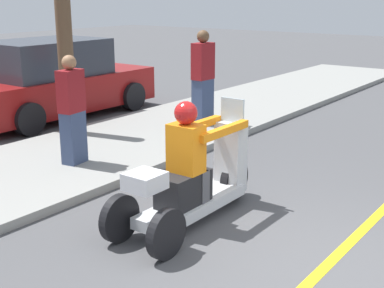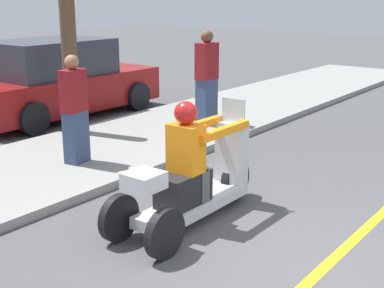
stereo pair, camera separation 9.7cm
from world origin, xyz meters
The scene contains 8 objects.
ground_plane centered at (0.00, 0.00, 0.00)m, with size 60.00×60.00×0.00m, color #4C4C4F.
lane_stripe centered at (0.27, 0.00, 0.00)m, with size 24.00×0.12×0.01m.
sidewalk_strip centered at (0.00, 4.60, 0.06)m, with size 28.00×2.80×0.12m.
motorcycle_trike centered at (0.29, 1.70, 0.52)m, with size 2.33×0.75×1.46m.
spectator_far_back centered at (3.96, 4.18, 0.99)m, with size 0.44×0.27×1.81m.
spectator_end_of_line centered at (0.75, 4.27, 0.90)m, with size 0.42×0.29×1.62m.
parked_car_lot_left centered at (2.99, 7.46, 0.77)m, with size 4.41×2.08×1.66m.
tree_trunk centered at (1.96, 5.76, 1.51)m, with size 0.28×0.28×2.77m.
Camera 1 is at (-4.40, -1.76, 2.60)m, focal length 50.00 mm.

